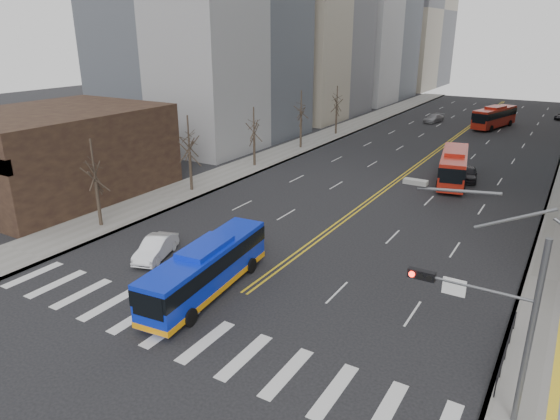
{
  "coord_description": "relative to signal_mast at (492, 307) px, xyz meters",
  "views": [
    {
      "loc": [
        15.42,
        -16.36,
        14.75
      ],
      "look_at": [
        0.04,
        9.12,
        4.03
      ],
      "focal_mm": 32.0,
      "sensor_mm": 36.0,
      "label": 1
    }
  ],
  "objects": [
    {
      "name": "ground",
      "position": [
        -13.77,
        -2.0,
        -4.86
      ],
      "size": [
        220.0,
        220.0,
        0.0
      ],
      "primitive_type": "plane",
      "color": "black"
    },
    {
      "name": "pedestrian_railing",
      "position": [
        0.53,
        4.0,
        -4.03
      ],
      "size": [
        0.06,
        6.06,
        1.02
      ],
      "color": "black",
      "rests_on": "sidewalk_right"
    },
    {
      "name": "signal_mast",
      "position": [
        0.0,
        0.0,
        0.0
      ],
      "size": [
        5.37,
        0.37,
        9.39
      ],
      "color": "slate",
      "rests_on": "ground"
    },
    {
      "name": "storefront",
      "position": [
        -39.77,
        9.97,
        -0.85
      ],
      "size": [
        14.0,
        18.0,
        8.0
      ],
      "color": "black",
      "rests_on": "ground"
    },
    {
      "name": "red_bus_near",
      "position": [
        -8.7,
        33.17,
        -2.97
      ],
      "size": [
        4.38,
        10.9,
        3.39
      ],
      "color": "#AF1F12",
      "rests_on": "ground"
    },
    {
      "name": "car_silver",
      "position": [
        -19.94,
        68.18,
        -4.17
      ],
      "size": [
        2.91,
        5.05,
        1.38
      ],
      "primitive_type": "imported",
      "rotation": [
        0.0,
        0.0,
        -0.22
      ],
      "color": "gray",
      "rests_on": "ground"
    },
    {
      "name": "red_bus_far",
      "position": [
        -10.34,
        68.03,
        -2.93
      ],
      "size": [
        5.23,
        11.18,
        3.46
      ],
      "color": "#AF1F12",
      "rests_on": "ground"
    },
    {
      "name": "car_dark_mid",
      "position": [
        -7.45,
        34.66,
        -4.11
      ],
      "size": [
        2.49,
        4.6,
        1.49
      ],
      "primitive_type": "imported",
      "rotation": [
        0.0,
        0.0,
        0.18
      ],
      "color": "black",
      "rests_on": "ground"
    },
    {
      "name": "street_trees",
      "position": [
        -20.94,
        32.55,
        0.02
      ],
      "size": [
        35.2,
        47.2,
        7.6
      ],
      "color": "#33281F",
      "rests_on": "ground"
    },
    {
      "name": "blue_bus",
      "position": [
        -15.68,
        2.0,
        -3.21
      ],
      "size": [
        3.41,
        10.85,
        3.14
      ],
      "color": "#0D28CB",
      "rests_on": "ground"
    },
    {
      "name": "sidewalk_left",
      "position": [
        -30.27,
        43.0,
        -4.78
      ],
      "size": [
        5.0,
        130.0,
        0.15
      ],
      "primitive_type": "cube",
      "color": "gray",
      "rests_on": "ground"
    },
    {
      "name": "centerline",
      "position": [
        -13.77,
        53.0,
        -4.85
      ],
      "size": [
        0.55,
        100.0,
        0.01
      ],
      "color": "gold",
      "rests_on": "ground"
    },
    {
      "name": "crosswalk",
      "position": [
        -13.77,
        -2.0,
        -4.85
      ],
      "size": [
        26.7,
        4.0,
        0.01
      ],
      "color": "silver",
      "rests_on": "ground"
    },
    {
      "name": "car_white",
      "position": [
        -21.8,
        4.0,
        -4.13
      ],
      "size": [
        2.86,
        4.66,
        1.45
      ],
      "primitive_type": "imported",
      "rotation": [
        0.0,
        0.0,
        0.33
      ],
      "color": "white",
      "rests_on": "ground"
    }
  ]
}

